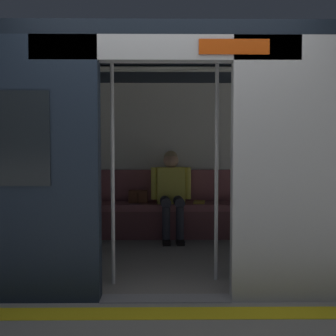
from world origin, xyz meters
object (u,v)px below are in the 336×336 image
(handbag, at_px, (138,197))
(book, at_px, (199,202))
(bench_seat, at_px, (165,211))
(train_car, at_px, (158,123))
(person_seated, at_px, (171,188))
(grab_pole_far, at_px, (216,168))
(grab_pole_door, at_px, (113,169))

(handbag, xyz_separation_m, book, (-0.85, 0.05, -0.07))
(bench_seat, bearing_deg, train_car, 85.75)
(person_seated, distance_m, grab_pole_far, 1.88)
(book, distance_m, grab_pole_door, 2.29)
(train_car, height_order, handbag, train_car)
(bench_seat, height_order, grab_pole_door, grab_pole_door)
(grab_pole_door, bearing_deg, handbag, -93.06)
(train_car, bearing_deg, bench_seat, -94.25)
(handbag, bearing_deg, person_seated, 163.96)
(train_car, height_order, person_seated, train_car)
(handbag, xyz_separation_m, grab_pole_far, (-0.86, 1.93, 0.51))
(bench_seat, distance_m, person_seated, 0.34)
(person_seated, relative_size, grab_pole_far, 0.56)
(person_seated, bearing_deg, book, -168.08)
(bench_seat, relative_size, grab_pole_far, 1.48)
(grab_pole_door, distance_m, grab_pole_far, 0.97)
(handbag, distance_m, grab_pole_door, 2.11)
(person_seated, xyz_separation_m, grab_pole_far, (-0.39, 1.80, 0.38))
(grab_pole_door, height_order, grab_pole_far, same)
(bench_seat, relative_size, handbag, 12.25)
(bench_seat, relative_size, grab_pole_door, 1.48)
(train_car, xyz_separation_m, handbag, (0.29, -1.16, -0.97))
(train_car, bearing_deg, handbag, -75.73)
(grab_pole_far, bearing_deg, train_car, -54.01)
(person_seated, bearing_deg, train_car, 80.57)
(train_car, distance_m, bench_seat, 1.59)
(bench_seat, bearing_deg, person_seated, 150.10)
(book, relative_size, grab_pole_far, 0.10)
(bench_seat, height_order, handbag, handbag)
(person_seated, bearing_deg, handbag, -16.04)
(train_car, height_order, bench_seat, train_car)
(person_seated, xyz_separation_m, handbag, (0.46, -0.13, -0.13))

